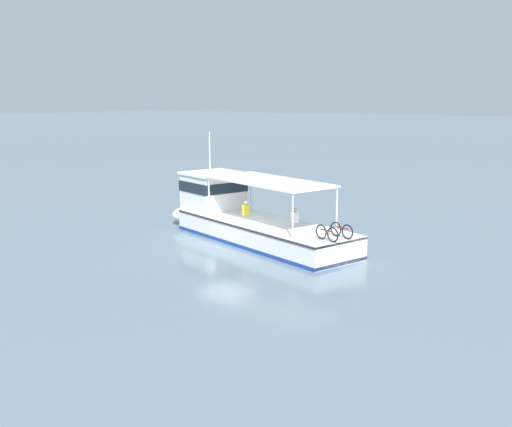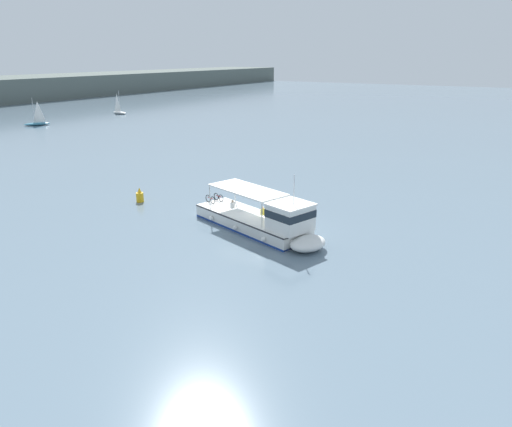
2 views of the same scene
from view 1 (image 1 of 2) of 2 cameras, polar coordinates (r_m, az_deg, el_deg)
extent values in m
plane|color=slate|center=(30.33, -2.78, -2.86)|extent=(400.00, 400.00, 0.00)
cube|color=white|center=(30.43, 0.70, -1.74)|extent=(6.32, 11.26, 1.10)
ellipsoid|color=white|center=(35.37, -5.62, 0.01)|extent=(3.47, 2.99, 1.01)
cube|color=navy|center=(30.53, 0.70, -2.56)|extent=(6.36, 11.27, 0.16)
cube|color=#2D2D33|center=(30.33, 0.70, -0.87)|extent=(6.38, 11.28, 0.10)
cube|color=white|center=(33.63, -4.01, 2.06)|extent=(3.38, 3.30, 1.90)
cube|color=#19232D|center=(33.58, -4.02, 2.62)|extent=(3.45, 3.36, 0.56)
cube|color=white|center=(33.48, -4.03, 3.77)|extent=(3.58, 3.50, 0.12)
cube|color=white|center=(29.62, 1.26, 3.02)|extent=(4.84, 7.28, 0.10)
cylinder|color=silver|center=(31.56, -4.42, 1.56)|extent=(0.08, 0.08, 2.00)
cylinder|color=silver|center=(33.12, -0.50, 2.04)|extent=(0.08, 0.08, 2.00)
cylinder|color=silver|center=(26.48, 3.44, -0.26)|extent=(0.08, 0.08, 2.00)
cylinder|color=silver|center=(28.33, 7.56, 0.41)|extent=(0.08, 0.08, 2.00)
cylinder|color=silver|center=(33.61, -4.35, 5.78)|extent=(0.06, 0.06, 2.20)
sphere|color=white|center=(34.13, -0.56, -0.43)|extent=(0.36, 0.36, 0.36)
sphere|color=white|center=(31.63, 3.10, -1.36)|extent=(0.36, 0.36, 0.36)
sphere|color=white|center=(29.44, 7.08, -2.37)|extent=(0.36, 0.36, 0.36)
torus|color=black|center=(26.62, 6.10, -1.71)|extent=(0.26, 0.65, 0.66)
torus|color=black|center=(26.14, 7.17, -1.98)|extent=(0.26, 0.65, 0.66)
cylinder|color=maroon|center=(26.35, 6.64, -1.59)|extent=(0.27, 0.69, 0.06)
torus|color=black|center=(27.25, 7.46, -1.45)|extent=(0.26, 0.65, 0.66)
torus|color=black|center=(26.77, 8.53, -1.70)|extent=(0.26, 0.65, 0.66)
cylinder|color=maroon|center=(26.98, 8.00, -1.33)|extent=(0.27, 0.69, 0.06)
cube|color=white|center=(29.01, 3.64, -0.36)|extent=(0.37, 0.31, 0.52)
sphere|color=tan|center=(28.94, 3.64, 0.36)|extent=(0.20, 0.20, 0.20)
cube|color=yellow|center=(30.81, -0.97, 0.34)|extent=(0.37, 0.31, 0.52)
sphere|color=beige|center=(30.75, -0.97, 1.02)|extent=(0.20, 0.20, 0.20)
camera|label=2|loc=(66.44, 1.87, 16.31)|focal=33.56mm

